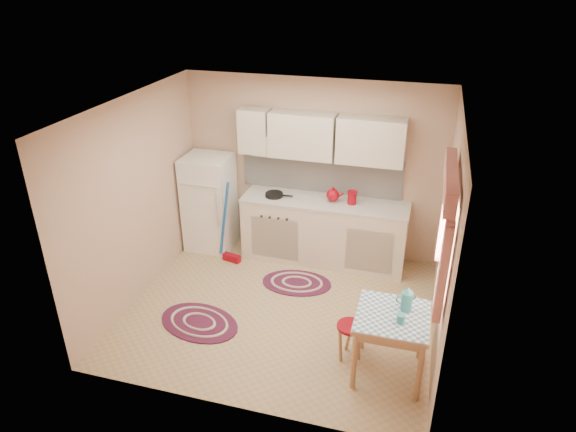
# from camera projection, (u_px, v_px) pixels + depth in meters

# --- Properties ---
(room_shell) EXTENTS (3.64, 3.60, 2.52)m
(room_shell) POSITION_uv_depth(u_px,v_px,m) (299.00, 183.00, 5.75)
(room_shell) COLOR tan
(room_shell) RESTS_ON ground
(fridge) EXTENTS (0.65, 0.60, 1.40)m
(fridge) POSITION_uv_depth(u_px,v_px,m) (210.00, 203.00, 7.40)
(fridge) COLOR white
(fridge) RESTS_ON ground
(broom) EXTENTS (0.30, 0.18, 1.20)m
(broom) POSITION_uv_depth(u_px,v_px,m) (230.00, 223.00, 7.04)
(broom) COLOR blue
(broom) RESTS_ON ground
(base_cabinets) EXTENTS (2.25, 0.60, 0.88)m
(base_cabinets) POSITION_uv_depth(u_px,v_px,m) (324.00, 232.00, 7.15)
(base_cabinets) COLOR silver
(base_cabinets) RESTS_ON ground
(countertop) EXTENTS (2.27, 0.62, 0.04)m
(countertop) POSITION_uv_depth(u_px,v_px,m) (325.00, 202.00, 6.95)
(countertop) COLOR beige
(countertop) RESTS_ON base_cabinets
(frying_pan) EXTENTS (0.25, 0.25, 0.05)m
(frying_pan) POSITION_uv_depth(u_px,v_px,m) (274.00, 195.00, 7.06)
(frying_pan) COLOR black
(frying_pan) RESTS_ON countertop
(red_kettle) EXTENTS (0.23, 0.21, 0.19)m
(red_kettle) POSITION_uv_depth(u_px,v_px,m) (333.00, 195.00, 6.87)
(red_kettle) COLOR maroon
(red_kettle) RESTS_ON countertop
(red_canister) EXTENTS (0.14, 0.14, 0.16)m
(red_canister) POSITION_uv_depth(u_px,v_px,m) (352.00, 198.00, 6.82)
(red_canister) COLOR maroon
(red_canister) RESTS_ON countertop
(table) EXTENTS (0.72, 0.72, 0.72)m
(table) POSITION_uv_depth(u_px,v_px,m) (390.00, 344.00, 5.17)
(table) COLOR tan
(table) RESTS_ON ground
(stool) EXTENTS (0.33, 0.33, 0.42)m
(stool) POSITION_uv_depth(u_px,v_px,m) (349.00, 341.00, 5.44)
(stool) COLOR maroon
(stool) RESTS_ON ground
(coffee_pot) EXTENTS (0.15, 0.13, 0.28)m
(coffee_pot) POSITION_uv_depth(u_px,v_px,m) (407.00, 299.00, 5.02)
(coffee_pot) COLOR teal
(coffee_pot) RESTS_ON table
(mug) EXTENTS (0.09, 0.09, 0.10)m
(mug) POSITION_uv_depth(u_px,v_px,m) (401.00, 319.00, 4.88)
(mug) COLOR teal
(mug) RESTS_ON table
(rug_center) EXTENTS (0.97, 0.69, 0.02)m
(rug_center) POSITION_uv_depth(u_px,v_px,m) (297.00, 283.00, 6.79)
(rug_center) COLOR maroon
(rug_center) RESTS_ON ground
(rug_left) EXTENTS (1.14, 0.90, 0.02)m
(rug_left) POSITION_uv_depth(u_px,v_px,m) (199.00, 322.00, 6.04)
(rug_left) COLOR maroon
(rug_left) RESTS_ON ground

